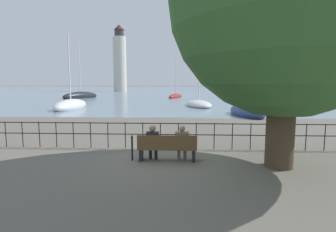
{
  "coord_description": "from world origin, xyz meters",
  "views": [
    {
      "loc": [
        0.44,
        -8.56,
        2.55
      ],
      "look_at": [
        0.0,
        0.5,
        1.45
      ],
      "focal_mm": 28.0,
      "sensor_mm": 36.0,
      "label": 1
    }
  ],
  "objects_px": {
    "sailboat_5": "(246,112)",
    "harbor_lighthouse": "(120,61)",
    "sailboat_0": "(81,96)",
    "shade_tree": "(287,0)",
    "seated_person_left": "(153,141)",
    "sailboat_1": "(71,106)",
    "sailboat_4": "(199,104)",
    "sailboat_3": "(285,98)",
    "park_bench": "(167,148)",
    "sailboat_2": "(176,96)",
    "seated_person_right": "(182,141)",
    "closed_umbrella": "(132,146)"
  },
  "relations": [
    {
      "from": "sailboat_5",
      "to": "closed_umbrella",
      "type": "bearing_deg",
      "value": -125.03
    },
    {
      "from": "closed_umbrella",
      "to": "sailboat_2",
      "type": "height_order",
      "value": "sailboat_2"
    },
    {
      "from": "sailboat_0",
      "to": "sailboat_3",
      "type": "bearing_deg",
      "value": 13.93
    },
    {
      "from": "sailboat_0",
      "to": "harbor_lighthouse",
      "type": "xyz_separation_m",
      "value": [
        -4.1,
        50.0,
        10.95
      ]
    },
    {
      "from": "shade_tree",
      "to": "sailboat_2",
      "type": "bearing_deg",
      "value": 95.38
    },
    {
      "from": "sailboat_3",
      "to": "harbor_lighthouse",
      "type": "distance_m",
      "value": 68.93
    },
    {
      "from": "sailboat_2",
      "to": "sailboat_5",
      "type": "height_order",
      "value": "sailboat_2"
    },
    {
      "from": "sailboat_2",
      "to": "sailboat_3",
      "type": "bearing_deg",
      "value": -13.08
    },
    {
      "from": "park_bench",
      "to": "harbor_lighthouse",
      "type": "distance_m",
      "value": 93.02
    },
    {
      "from": "seated_person_left",
      "to": "sailboat_1",
      "type": "xyz_separation_m",
      "value": [
        -10.57,
        18.21,
        -0.36
      ]
    },
    {
      "from": "sailboat_2",
      "to": "sailboat_4",
      "type": "distance_m",
      "value": 21.14
    },
    {
      "from": "sailboat_1",
      "to": "harbor_lighthouse",
      "type": "bearing_deg",
      "value": 99.33
    },
    {
      "from": "seated_person_right",
      "to": "sailboat_4",
      "type": "relative_size",
      "value": 0.18
    },
    {
      "from": "sailboat_5",
      "to": "harbor_lighthouse",
      "type": "distance_m",
      "value": 82.12
    },
    {
      "from": "sailboat_1",
      "to": "sailboat_2",
      "type": "relative_size",
      "value": 0.97
    },
    {
      "from": "sailboat_5",
      "to": "harbor_lighthouse",
      "type": "relative_size",
      "value": 0.3
    },
    {
      "from": "seated_person_right",
      "to": "sailboat_0",
      "type": "bearing_deg",
      "value": 115.37
    },
    {
      "from": "sailboat_3",
      "to": "sailboat_5",
      "type": "distance_m",
      "value": 23.72
    },
    {
      "from": "shade_tree",
      "to": "sailboat_2",
      "type": "distance_m",
      "value": 43.8
    },
    {
      "from": "closed_umbrella",
      "to": "sailboat_4",
      "type": "distance_m",
      "value": 22.3
    },
    {
      "from": "seated_person_right",
      "to": "harbor_lighthouse",
      "type": "bearing_deg",
      "value": 104.32
    },
    {
      "from": "shade_tree",
      "to": "seated_person_left",
      "type": "xyz_separation_m",
      "value": [
        -3.98,
        0.5,
        -4.3
      ]
    },
    {
      "from": "seated_person_left",
      "to": "sailboat_3",
      "type": "relative_size",
      "value": 0.14
    },
    {
      "from": "sailboat_0",
      "to": "sailboat_2",
      "type": "bearing_deg",
      "value": 33.19
    },
    {
      "from": "sailboat_1",
      "to": "seated_person_left",
      "type": "bearing_deg",
      "value": -59.54
    },
    {
      "from": "seated_person_right",
      "to": "sailboat_2",
      "type": "relative_size",
      "value": 0.14
    },
    {
      "from": "sailboat_0",
      "to": "sailboat_5",
      "type": "bearing_deg",
      "value": -24.82
    },
    {
      "from": "sailboat_0",
      "to": "sailboat_4",
      "type": "bearing_deg",
      "value": -17.64
    },
    {
      "from": "park_bench",
      "to": "sailboat_0",
      "type": "distance_m",
      "value": 43.64
    },
    {
      "from": "seated_person_right",
      "to": "park_bench",
      "type": "bearing_deg",
      "value": -170.91
    },
    {
      "from": "sailboat_1",
      "to": "sailboat_5",
      "type": "relative_size",
      "value": 1.09
    },
    {
      "from": "closed_umbrella",
      "to": "sailboat_5",
      "type": "distance_m",
      "value": 15.05
    },
    {
      "from": "sailboat_3",
      "to": "harbor_lighthouse",
      "type": "xyz_separation_m",
      "value": [
        -39.48,
        55.43,
        10.96
      ]
    },
    {
      "from": "park_bench",
      "to": "sailboat_4",
      "type": "relative_size",
      "value": 0.29
    },
    {
      "from": "shade_tree",
      "to": "seated_person_left",
      "type": "height_order",
      "value": "shade_tree"
    },
    {
      "from": "park_bench",
      "to": "sailboat_1",
      "type": "height_order",
      "value": "sailboat_1"
    },
    {
      "from": "shade_tree",
      "to": "park_bench",
      "type": "xyz_separation_m",
      "value": [
        -3.49,
        0.43,
        -4.54
      ]
    },
    {
      "from": "sailboat_3",
      "to": "sailboat_4",
      "type": "bearing_deg",
      "value": -143.56
    },
    {
      "from": "park_bench",
      "to": "seated_person_left",
      "type": "xyz_separation_m",
      "value": [
        -0.49,
        0.08,
        0.24
      ]
    },
    {
      "from": "sailboat_2",
      "to": "harbor_lighthouse",
      "type": "height_order",
      "value": "harbor_lighthouse"
    },
    {
      "from": "seated_person_left",
      "to": "sailboat_4",
      "type": "relative_size",
      "value": 0.18
    },
    {
      "from": "sailboat_0",
      "to": "park_bench",
      "type": "bearing_deg",
      "value": -42.6
    },
    {
      "from": "shade_tree",
      "to": "sailboat_4",
      "type": "relative_size",
      "value": 1.23
    },
    {
      "from": "seated_person_left",
      "to": "seated_person_right",
      "type": "bearing_deg",
      "value": -0.02
    },
    {
      "from": "sailboat_0",
      "to": "sailboat_5",
      "type": "distance_m",
      "value": 35.71
    },
    {
      "from": "seated_person_left",
      "to": "sailboat_3",
      "type": "bearing_deg",
      "value": 62.72
    },
    {
      "from": "closed_umbrella",
      "to": "sailboat_5",
      "type": "relative_size",
      "value": 0.12
    },
    {
      "from": "park_bench",
      "to": "sailboat_2",
      "type": "bearing_deg",
      "value": 90.79
    },
    {
      "from": "sailboat_5",
      "to": "harbor_lighthouse",
      "type": "bearing_deg",
      "value": 103.2
    },
    {
      "from": "park_bench",
      "to": "sailboat_5",
      "type": "xyz_separation_m",
      "value": [
        5.87,
        13.31,
        -0.14
      ]
    }
  ]
}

